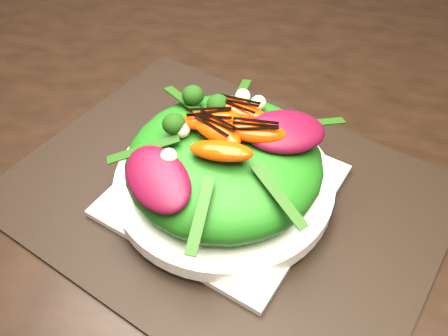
% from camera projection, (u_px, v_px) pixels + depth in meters
% --- Properties ---
extents(dining_table, '(1.60, 0.90, 0.75)m').
position_uv_depth(dining_table, '(410.00, 169.00, 0.62)').
color(dining_table, black).
rests_on(dining_table, floor).
extents(placemat, '(0.59, 0.53, 0.00)m').
position_uv_depth(placemat, '(224.00, 194.00, 0.56)').
color(placemat, black).
rests_on(placemat, dining_table).
extents(plate_base, '(0.30, 0.30, 0.01)m').
position_uv_depth(plate_base, '(224.00, 190.00, 0.56)').
color(plate_base, silver).
rests_on(plate_base, placemat).
extents(salad_bowl, '(0.30, 0.30, 0.02)m').
position_uv_depth(salad_bowl, '(224.00, 182.00, 0.55)').
color(salad_bowl, white).
rests_on(salad_bowl, plate_base).
extents(lettuce_mound, '(0.28, 0.28, 0.07)m').
position_uv_depth(lettuce_mound, '(224.00, 162.00, 0.52)').
color(lettuce_mound, '#1F5F11').
rests_on(lettuce_mound, salad_bowl).
extents(radicchio_leaf, '(0.10, 0.09, 0.02)m').
position_uv_depth(radicchio_leaf, '(285.00, 132.00, 0.50)').
color(radicchio_leaf, '#480719').
rests_on(radicchio_leaf, lettuce_mound).
extents(orange_segment, '(0.07, 0.05, 0.02)m').
position_uv_depth(orange_segment, '(218.00, 119.00, 0.51)').
color(orange_segment, '#FF2F04').
rests_on(orange_segment, lettuce_mound).
extents(broccoli_floret, '(0.04, 0.04, 0.04)m').
position_uv_depth(broccoli_floret, '(169.00, 102.00, 0.53)').
color(broccoli_floret, black).
rests_on(broccoli_floret, lettuce_mound).
extents(macadamia_nut, '(0.02, 0.02, 0.02)m').
position_uv_depth(macadamia_nut, '(234.00, 159.00, 0.47)').
color(macadamia_nut, '#F7F2AE').
rests_on(macadamia_nut, lettuce_mound).
extents(balsamic_drizzle, '(0.04, 0.01, 0.00)m').
position_uv_depth(balsamic_drizzle, '(218.00, 112.00, 0.50)').
color(balsamic_drizzle, black).
rests_on(balsamic_drizzle, orange_segment).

